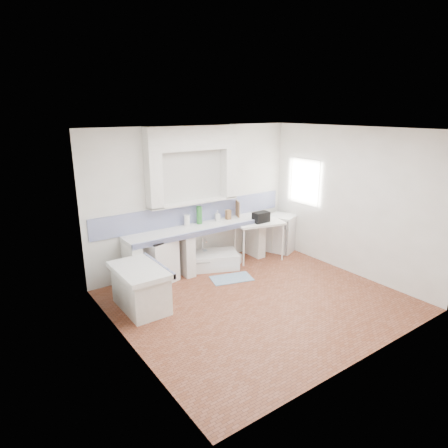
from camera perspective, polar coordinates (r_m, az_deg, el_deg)
floor at (r=6.66m, az=5.07°, el=-11.14°), size 4.50×4.50×0.00m
ceiling at (r=5.91m, az=5.77°, el=13.68°), size 4.50×4.50×0.00m
wall_back at (r=7.72m, az=-4.30°, el=3.86°), size 4.50×0.00×4.50m
wall_front at (r=4.88m, az=20.86°, el=-4.81°), size 4.50×0.00×4.50m
wall_left at (r=5.04m, az=-14.51°, el=-3.58°), size 0.00×4.50×4.50m
wall_right at (r=7.76m, az=18.17°, el=3.14°), size 0.00×4.50×4.50m
alcove_mass at (r=7.39m, az=-4.67°, el=12.51°), size 1.90×0.25×0.45m
window_frame at (r=8.59m, az=12.60°, el=6.17°), size 0.35×0.86×1.06m
lace_valance at (r=8.43m, az=12.09°, el=8.63°), size 0.01×0.84×0.24m
counter_slab at (r=7.56m, az=-3.69°, el=-0.64°), size 3.00×0.60×0.08m
counter_lip at (r=7.33m, az=-2.54°, el=-1.16°), size 3.00×0.04×0.10m
counter_pier_left at (r=7.12m, az=-13.29°, el=-6.01°), size 0.20×0.55×0.82m
counter_pier_mid at (r=7.54m, az=-5.89°, el=-4.36°), size 0.20×0.55×0.82m
counter_pier_right at (r=8.47m, az=4.45°, el=-1.93°), size 0.20×0.55×0.82m
peninsula_top at (r=6.27m, az=-12.33°, el=-6.63°), size 0.70×1.10×0.08m
peninsula_base at (r=6.42m, az=-12.13°, el=-9.51°), size 0.60×1.00×0.62m
peninsula_lip at (r=6.39m, az=-9.60°, el=-6.02°), size 0.04×1.10×0.10m
backsplash at (r=7.78m, az=-4.20°, el=1.69°), size 4.27×0.03×0.40m
stove at (r=7.28m, az=-9.66°, el=-5.33°), size 0.69×0.68×0.81m
sink at (r=7.88m, az=-2.25°, el=-5.45°), size 1.30×1.03×0.28m
side_table at (r=8.23m, az=5.14°, el=-2.48°), size 1.10×0.78×0.04m
fridge at (r=8.81m, az=8.49°, el=-1.32°), size 0.71×0.71×0.83m
bucket_red at (r=7.71m, az=-3.88°, el=-5.95°), size 0.40×0.40×0.29m
bucket_orange at (r=7.83m, az=-1.02°, el=-5.60°), size 0.31×0.31×0.28m
bucket_blue at (r=8.03m, az=0.61°, el=-5.03°), size 0.34×0.34×0.27m
basin_white at (r=8.18m, az=1.27°, el=-5.08°), size 0.43×0.43×0.15m
water_bottle_a at (r=7.97m, az=-3.46°, el=-5.10°), size 0.09×0.09×0.30m
water_bottle_b at (r=8.00m, az=-2.80°, el=-4.94°), size 0.10×0.10×0.32m
black_bag at (r=8.06m, az=5.47°, el=1.01°), size 0.35×0.20×0.22m
green_bottle_a at (r=7.66m, az=-3.78°, el=1.32°), size 0.11×0.11×0.36m
green_bottle_b at (r=7.68m, az=-3.53°, el=1.31°), size 0.08×0.08×0.35m
knife_block at (r=7.99m, az=0.62°, el=1.40°), size 0.10×0.09×0.20m
cutting_board at (r=8.19m, az=2.01°, el=2.25°), size 0.11×0.23×0.33m
paper_towel at (r=7.55m, az=-5.48°, el=0.50°), size 0.14×0.14×0.22m
soap_bottle at (r=7.90m, az=-0.97°, el=1.26°), size 0.12×0.12×0.21m
rug at (r=7.42m, az=1.11°, el=-8.01°), size 0.86×0.63×0.01m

